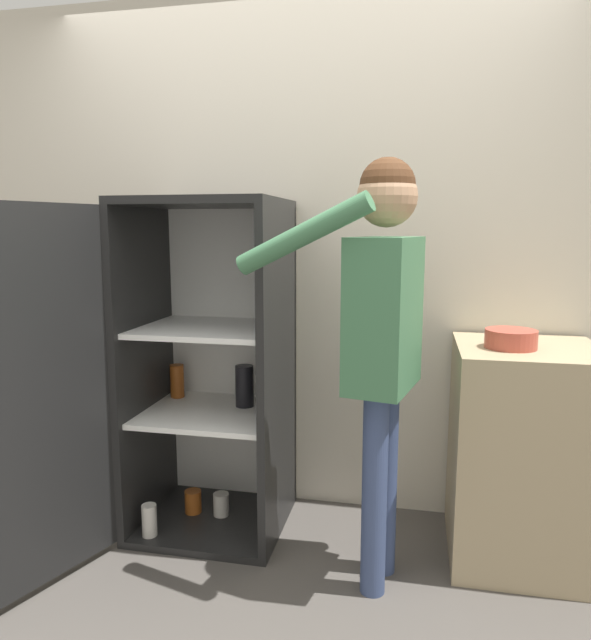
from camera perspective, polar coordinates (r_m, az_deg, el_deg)
ground_plane at (r=2.40m, az=-4.06°, el=-27.39°), size 12.00×12.00×0.00m
wall_back at (r=2.88m, az=1.05°, el=6.14°), size 7.00×0.06×2.55m
refrigerator at (r=2.67m, az=-11.49°, el=-5.26°), size 0.97×1.28×1.56m
person at (r=2.19m, az=8.63°, el=0.36°), size 0.70×0.50×1.68m
counter at (r=2.70m, az=21.76°, el=-12.28°), size 0.59×0.59×0.94m
bowl at (r=2.51m, az=20.73°, el=-1.77°), size 0.21×0.21×0.08m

